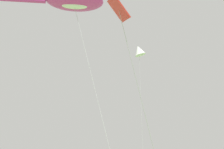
% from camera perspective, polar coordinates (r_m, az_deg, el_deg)
% --- Properties ---
extents(big_show_kite, '(9.16, 6.50, 14.25)m').
position_cam_1_polar(big_show_kite, '(22.35, -8.70, 15.58)').
color(big_show_kite, '#CC3899').
rests_on(big_show_kite, ground).
extents(small_kite_stunt_black, '(1.73, 1.78, 13.07)m').
position_cam_1_polar(small_kite_stunt_black, '(28.55, 5.94, 5.23)').
color(small_kite_stunt_black, white).
rests_on(small_kite_stunt_black, ground).
extents(small_kite_triangle_green, '(3.08, 1.37, 7.09)m').
position_cam_1_polar(small_kite_triangle_green, '(9.15, 1.71, 13.09)').
color(small_kite_triangle_green, red).
rests_on(small_kite_triangle_green, ground).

